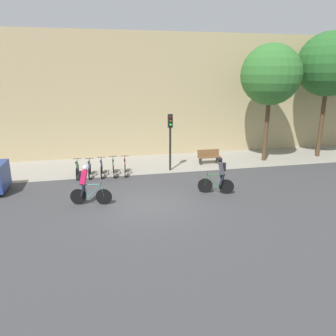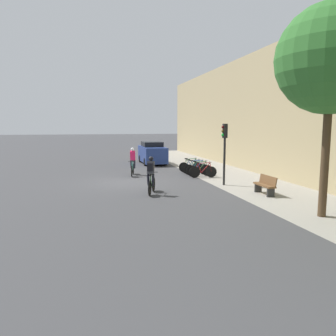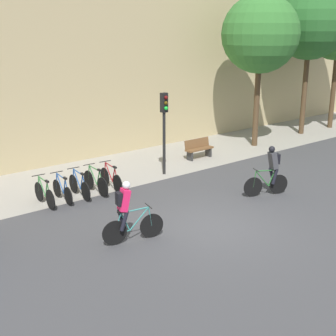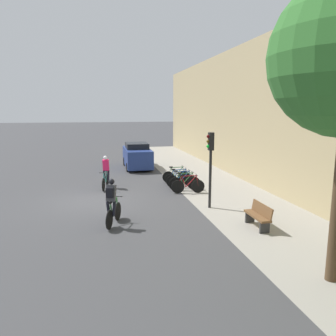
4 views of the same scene
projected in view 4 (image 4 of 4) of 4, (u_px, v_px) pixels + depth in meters
ground at (93, 201)px, 15.48m from camera, size 200.00×200.00×0.00m
kerb_strip at (227, 193)px, 16.88m from camera, size 44.00×4.50×0.01m
building_facade at (276, 113)px, 16.69m from camera, size 44.00×0.60×8.15m
cyclist_pink at (106, 171)px, 17.91m from camera, size 1.79×0.58×1.80m
cyclist_grey at (112, 201)px, 12.01m from camera, size 1.62×0.70×1.80m
parked_bike_0 at (176, 176)px, 19.43m from camera, size 0.46×1.64×0.97m
parked_bike_1 at (179, 178)px, 18.80m from camera, size 0.46×1.62×0.95m
parked_bike_2 at (182, 180)px, 18.17m from camera, size 0.46×1.71×0.97m
parked_bike_3 at (185, 183)px, 17.53m from camera, size 0.46×1.74×0.99m
parked_bike_4 at (188, 185)px, 16.90m from camera, size 0.46×1.75×0.98m
traffic_light_pole at (210, 156)px, 14.04m from camera, size 0.26×0.30×3.31m
bench at (258, 215)px, 11.93m from camera, size 1.42×0.44×0.89m
parked_car at (137, 156)px, 24.15m from camera, size 4.30×1.84×1.85m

